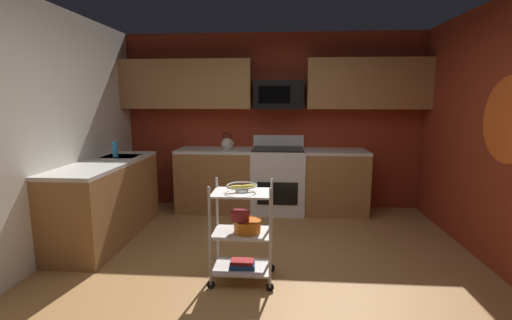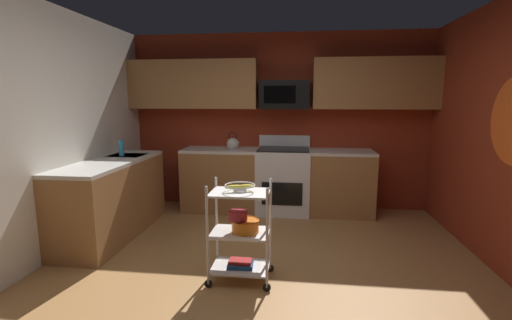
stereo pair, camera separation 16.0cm
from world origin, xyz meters
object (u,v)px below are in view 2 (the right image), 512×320
Objects in this scene: microwave at (285,95)px; kettle at (233,144)px; oven_range at (283,180)px; mixing_bowl_large at (245,226)px; rolling_cart at (240,233)px; mixing_bowl_small at (238,215)px; dish_soap_bottle at (121,148)px; fruit_bowl at (240,187)px; book_stack at (241,263)px.

microwave is 2.65× the size of kettle.
mixing_bowl_large is at bearing -96.63° from oven_range.
rolling_cart is at bearing -97.49° from microwave.
kettle is at bearing -171.66° from microwave.
microwave is 2.54m from rolling_cart.
kettle is (-0.43, 2.09, 0.38)m from mixing_bowl_small.
dish_soap_bottle reaches higher than oven_range.
fruit_bowl is (-0.29, -2.09, 0.40)m from oven_range.
fruit_bowl reaches higher than book_stack.
rolling_cart reaches higher than fruit_bowl.
book_stack is at bearing 178.81° from fruit_bowl.
mixing_bowl_small is at bearing -157.12° from fruit_bowl.
rolling_cart is 0.30m from book_stack.
oven_range is 4.37× the size of mixing_bowl_large.
rolling_cart reaches higher than mixing_bowl_large.
oven_range is 2.13m from book_stack.
rolling_cart is 2.20m from kettle.
kettle is at bearing 102.22° from book_stack.
book_stack is (-0.05, 0.00, -0.36)m from mixing_bowl_large.
mixing_bowl_small is at bearing -98.34° from oven_range.
fruit_bowl is at bearing -97.87° from oven_range.
mixing_bowl_large is at bearing 0.00° from rolling_cart.
mixing_bowl_large is at bearing 6.96° from mixing_bowl_small.
fruit_bowl is (0.00, 0.00, 0.42)m from rolling_cart.
mixing_bowl_small is 0.91× the size of dish_soap_bottle.
microwave is 0.77× the size of rolling_cart.
microwave is at bearing 82.51° from book_stack.
mixing_bowl_large is (-0.24, -2.09, 0.04)m from oven_range.
dish_soap_bottle is (-1.74, 1.25, 0.86)m from book_stack.
fruit_bowl is at bearing -97.49° from microwave.
dish_soap_bottle is (-1.72, 1.26, 0.40)m from mixing_bowl_small.
kettle reaches higher than book_stack.
dish_soap_bottle is at bearing 144.32° from rolling_cart.
oven_range is at bearing 81.66° from mixing_bowl_small.
kettle is (-0.45, 2.09, 0.84)m from book_stack.
fruit_bowl is 2.14m from kettle.
rolling_cart is 3.63× the size of mixing_bowl_large.
fruit_bowl is 1.14× the size of book_stack.
dish_soap_bottle is (-1.74, 1.25, 0.14)m from fruit_bowl.
rolling_cart is 2.21m from dish_soap_bottle.
oven_range is at bearing -89.74° from microwave.
oven_range is 2.11m from rolling_cart.
rolling_cart is 3.47× the size of kettle.
fruit_bowl is (-0.29, -2.19, -0.82)m from microwave.
mixing_bowl_small reaches higher than mixing_bowl_large.
book_stack is 2.29m from kettle.
kettle is (-0.45, 2.09, 0.12)m from fruit_bowl.
oven_range is 2.12m from mixing_bowl_small.
fruit_bowl is at bearing 180.00° from mixing_bowl_large.
dish_soap_bottle is (-2.03, -0.84, 0.54)m from oven_range.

